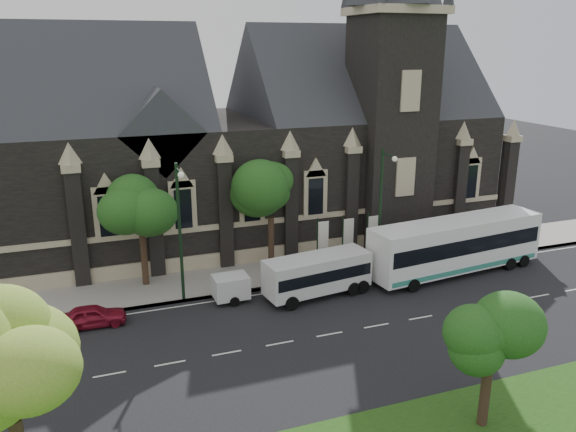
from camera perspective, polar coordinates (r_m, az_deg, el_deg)
name	(u,v)px	position (r m, az deg, el deg)	size (l,w,h in m)	color
ground	(280,343)	(32.02, -0.84, -12.68)	(160.00, 160.00, 0.00)	black
sidewalk	(235,278)	(40.17, -5.32, -6.24)	(80.00, 5.00, 0.15)	#9B958D
museum	(263,139)	(47.91, -2.49, 7.69)	(40.00, 17.70, 29.90)	black
tree_park_near	(14,359)	(20.09, -25.79, -12.78)	(4.42, 4.42, 8.56)	black
tree_park_east	(493,325)	(25.44, 19.93, -10.28)	(3.40, 3.40, 6.28)	black
tree_walk_right	(273,191)	(40.29, -1.56, 2.53)	(4.08, 4.08, 7.80)	black
tree_walk_left	(143,204)	(38.52, -14.37, 1.19)	(3.91, 3.91, 7.64)	black
street_lamp_near	(382,205)	(39.95, 9.40, 1.13)	(0.36, 1.88, 9.00)	black
street_lamp_mid	(180,226)	(35.46, -10.79, -0.97)	(0.36, 1.88, 9.00)	black
banner_flag_left	(321,239)	(40.80, 3.35, -2.35)	(0.90, 0.10, 4.00)	black
banner_flag_center	(346,236)	(41.60, 5.88, -2.03)	(0.90, 0.10, 4.00)	black
banner_flag_right	(371,233)	(42.47, 8.32, -1.72)	(0.90, 0.10, 4.00)	black
tour_coach	(456,245)	(42.14, 16.53, -2.77)	(13.72, 4.28, 3.94)	white
shuttle_bus	(318,273)	(37.01, 2.99, -5.73)	(7.32, 3.33, 2.73)	silver
box_trailer	(231,287)	(36.62, -5.77, -7.10)	(3.21, 1.88, 1.71)	silver
sedan	(8,330)	(35.46, -26.27, -10.25)	(1.42, 4.08, 1.34)	#7A9AB0
car_far_red	(93,316)	(35.41, -19.03, -9.46)	(1.52, 3.77, 1.28)	maroon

